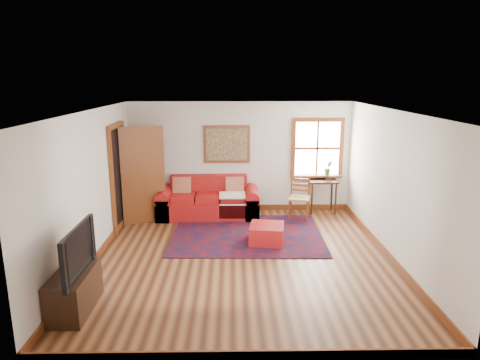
{
  "coord_description": "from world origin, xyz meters",
  "views": [
    {
      "loc": [
        -0.17,
        -6.82,
        3.01
      ],
      "look_at": [
        -0.04,
        0.6,
        1.23
      ],
      "focal_mm": 32.0,
      "sensor_mm": 36.0,
      "label": 1
    }
  ],
  "objects_px": {
    "side_table": "(323,185)",
    "media_cabinet": "(74,291)",
    "red_ottoman": "(267,234)",
    "red_leather_sofa": "(209,203)",
    "ladder_back_chair": "(299,196)"
  },
  "relations": [
    {
      "from": "side_table",
      "to": "media_cabinet",
      "type": "distance_m",
      "value": 5.89
    },
    {
      "from": "media_cabinet",
      "to": "red_ottoman",
      "type": "bearing_deg",
      "value": 40.51
    },
    {
      "from": "red_leather_sofa",
      "to": "side_table",
      "type": "xyz_separation_m",
      "value": [
        2.57,
        0.21,
        0.35
      ]
    },
    {
      "from": "red_ottoman",
      "to": "media_cabinet",
      "type": "height_order",
      "value": "media_cabinet"
    },
    {
      "from": "media_cabinet",
      "to": "ladder_back_chair",
      "type": "bearing_deg",
      "value": 46.77
    },
    {
      "from": "red_ottoman",
      "to": "ladder_back_chair",
      "type": "xyz_separation_m",
      "value": [
        0.82,
        1.44,
        0.33
      ]
    },
    {
      "from": "red_ottoman",
      "to": "side_table",
      "type": "bearing_deg",
      "value": 61.43
    },
    {
      "from": "side_table",
      "to": "media_cabinet",
      "type": "bearing_deg",
      "value": -134.63
    },
    {
      "from": "red_ottoman",
      "to": "ladder_back_chair",
      "type": "relative_size",
      "value": 0.66
    },
    {
      "from": "red_leather_sofa",
      "to": "red_ottoman",
      "type": "distance_m",
      "value": 2.02
    },
    {
      "from": "side_table",
      "to": "ladder_back_chair",
      "type": "xyz_separation_m",
      "value": [
        -0.58,
        -0.41,
        -0.13
      ]
    },
    {
      "from": "red_ottoman",
      "to": "media_cabinet",
      "type": "relative_size",
      "value": 0.62
    },
    {
      "from": "red_leather_sofa",
      "to": "red_ottoman",
      "type": "height_order",
      "value": "red_leather_sofa"
    },
    {
      "from": "red_ottoman",
      "to": "media_cabinet",
      "type": "bearing_deg",
      "value": -130.92
    },
    {
      "from": "red_ottoman",
      "to": "ladder_back_chair",
      "type": "distance_m",
      "value": 1.69
    }
  ]
}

